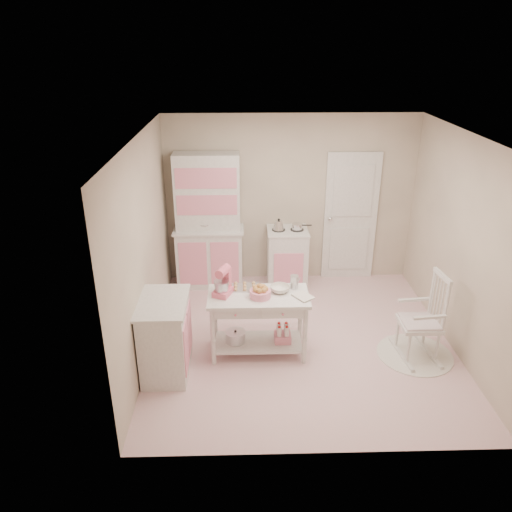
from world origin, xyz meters
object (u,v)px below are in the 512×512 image
Objects in this scene: work_table at (258,324)px; stand_mixer at (223,282)px; hutch at (208,222)px; base_cabinet at (165,337)px; rocking_chair at (420,316)px; stove at (287,257)px; bread_basket at (260,294)px.

stand_mixer is at bearing 177.27° from work_table.
stand_mixer is (0.27, -1.87, -0.07)m from hutch.
base_cabinet is 3.01m from rocking_chair.
stove is 3.68× the size of bread_basket.
stove is 2.69m from base_cabinet.
rocking_chair is 0.92× the size of work_table.
base_cabinet reaches higher than bread_basket.
hutch is 1.73× the size of work_table.
hutch is 1.33m from stove.
stove is at bearing 54.03° from base_cabinet.
rocking_chair is 1.94m from work_table.
base_cabinet is at bearing -162.61° from work_table.
hutch is 8.32× the size of bread_basket.
stove is 2.11m from stand_mixer.
hutch is 2.26× the size of base_cabinet.
stand_mixer is at bearing 170.15° from rocking_chair.
base_cabinet is 3.68× the size of bread_basket.
work_table is at bearing -105.36° from stove.
bread_basket is (0.71, -1.94, -0.19)m from hutch.
hutch is 2.26× the size of stove.
stove is 0.84× the size of rocking_chair.
base_cabinet reaches higher than work_table.
work_table is 3.53× the size of stand_mixer.
bread_basket is (-1.91, 0.07, 0.30)m from rocking_chair.
base_cabinet is at bearing -128.57° from stand_mixer.
bread_basket is at bearing 13.82° from stand_mixer.
base_cabinet is 0.84× the size of rocking_chair.
stand_mixer is 0.46m from bread_basket.
stand_mixer reaches higher than rocking_chair.
base_cabinet is at bearing 177.69° from rocking_chair.
stand_mixer is at bearing 170.96° from bread_basket.
rocking_chair reaches higher than stove.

